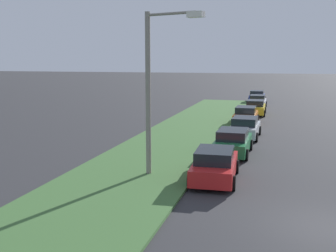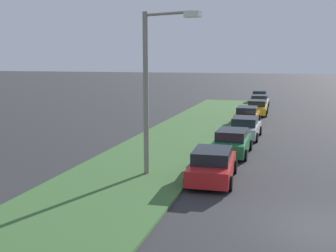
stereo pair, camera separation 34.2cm
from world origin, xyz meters
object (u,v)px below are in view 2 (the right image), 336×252
at_px(parked_car_red, 212,165).
at_px(streetlight, 152,82).
at_px(parked_car_orange, 247,115).
at_px(parked_car_white, 260,102).
at_px(parked_car_silver, 245,128).
at_px(parked_car_blue, 260,97).
at_px(parked_car_yellow, 257,108).
at_px(parked_car_green, 232,142).

xyz_separation_m(parked_car_red, streetlight, (-0.18, 2.77, 3.67)).
bearing_deg(parked_car_orange, parked_car_white, -1.03).
height_order(parked_car_silver, parked_car_orange, same).
relative_size(parked_car_orange, parked_car_blue, 1.00).
height_order(parked_car_red, parked_car_silver, same).
relative_size(parked_car_silver, parked_car_blue, 1.01).
height_order(parked_car_orange, parked_car_white, same).
bearing_deg(streetlight, parked_car_orange, -9.27).
xyz_separation_m(parked_car_yellow, parked_car_blue, (12.49, 0.49, 0.00)).
height_order(parked_car_green, parked_car_orange, same).
relative_size(parked_car_green, streetlight, 0.58).
bearing_deg(parked_car_silver, parked_car_blue, 2.84).
relative_size(parked_car_green, parked_car_white, 1.01).
distance_m(parked_car_green, streetlight, 7.27).
xyz_separation_m(parked_car_silver, streetlight, (-10.78, 3.25, 3.67)).
relative_size(parked_car_red, streetlight, 0.58).
height_order(parked_car_blue, streetlight, streetlight).
bearing_deg(parked_car_green, parked_car_white, 0.71).
xyz_separation_m(parked_car_red, parked_car_white, (28.82, -0.39, 0.00)).
bearing_deg(parked_car_blue, parked_car_orange, -179.52).
relative_size(parked_car_yellow, parked_car_blue, 1.00).
bearing_deg(parked_car_red, parked_car_white, -3.43).
bearing_deg(streetlight, parked_car_yellow, -8.06).
height_order(parked_car_green, parked_car_silver, same).
bearing_deg(parked_car_yellow, parked_car_blue, 2.13).
height_order(parked_car_orange, streetlight, streetlight).
relative_size(parked_car_orange, parked_car_yellow, 1.00).
bearing_deg(parked_car_orange, parked_car_silver, -175.34).
bearing_deg(parked_car_white, parked_car_green, 179.40).
bearing_deg(parked_car_green, parked_car_blue, 1.54).
bearing_deg(parked_car_red, parked_car_green, -5.03).
height_order(parked_car_orange, parked_car_yellow, same).
xyz_separation_m(parked_car_red, parked_car_silver, (10.60, -0.48, 0.00)).
relative_size(parked_car_red, parked_car_silver, 1.01).
xyz_separation_m(parked_car_green, parked_car_blue, (30.03, 0.22, 0.00)).
bearing_deg(parked_car_green, streetlight, 152.63).
height_order(parked_car_yellow, parked_car_blue, same).
bearing_deg(parked_car_blue, parked_car_white, -176.23).
height_order(parked_car_red, streetlight, streetlight).
height_order(parked_car_red, parked_car_blue, same).
xyz_separation_m(parked_car_orange, parked_car_blue, (18.35, 0.04, 0.00)).
xyz_separation_m(parked_car_silver, parked_car_white, (18.22, 0.09, 0.00)).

